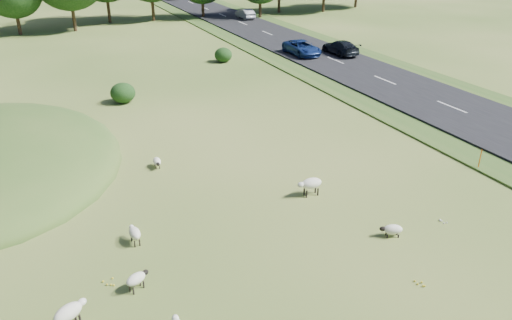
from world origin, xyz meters
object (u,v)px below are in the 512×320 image
at_px(car_1, 245,14).
at_px(car_3, 340,47).
at_px(sheep_0, 157,162).
at_px(sheep_3, 135,233).
at_px(sheep_1, 311,184).
at_px(sheep_5, 392,229).
at_px(car_2, 302,48).
at_px(sheep_2, 69,312).
at_px(sheep_4, 137,279).
at_px(marker_post, 480,159).

distance_m(car_1, car_3, 25.41).
relative_size(sheep_0, sheep_3, 0.96).
relative_size(sheep_1, sheep_5, 1.26).
xyz_separation_m(car_1, car_3, (0.00, -25.41, 0.02)).
xyz_separation_m(car_2, car_3, (3.80, -1.52, 0.00)).
distance_m(sheep_0, car_2, 29.01).
xyz_separation_m(sheep_1, car_1, (18.26, 50.63, 0.29)).
bearing_deg(sheep_1, sheep_2, 24.13).
bearing_deg(car_2, sheep_5, -112.55).
xyz_separation_m(sheep_4, sheep_5, (11.03, -1.09, -0.13)).
bearing_deg(sheep_0, sheep_4, -12.92).
distance_m(sheep_2, sheep_5, 13.52).
bearing_deg(car_3, car_1, -90.00).
bearing_deg(sheep_4, car_3, 19.21).
height_order(marker_post, sheep_0, marker_post).
distance_m(sheep_4, car_1, 61.05).
relative_size(marker_post, sheep_5, 1.12).
bearing_deg(marker_post, sheep_2, -171.34).
xyz_separation_m(marker_post, sheep_4, (-19.89, -2.40, -0.09)).
relative_size(sheep_0, car_3, 0.20).
height_order(sheep_4, sheep_5, sheep_4).
relative_size(sheep_0, car_2, 0.19).
bearing_deg(sheep_2, car_1, 30.62).
distance_m(marker_post, car_2, 28.33).
bearing_deg(sheep_5, car_2, -89.07).
height_order(sheep_4, car_3, car_3).
relative_size(sheep_1, car_2, 0.26).
height_order(sheep_2, car_2, car_2).
bearing_deg(marker_post, sheep_0, 154.89).
xyz_separation_m(sheep_2, car_2, (26.60, 31.42, 0.33)).
height_order(sheep_1, sheep_5, sheep_1).
xyz_separation_m(sheep_4, car_3, (27.91, 28.89, 0.47)).
bearing_deg(sheep_1, car_3, -122.90).
relative_size(car_1, car_3, 0.86).
height_order(marker_post, sheep_2, marker_post).
bearing_deg(car_1, sheep_0, 60.91).
height_order(car_2, car_3, car_3).
relative_size(sheep_0, sheep_1, 0.75).
bearing_deg(car_2, sheep_2, -130.25).
xyz_separation_m(sheep_3, sheep_4, (-0.59, -3.11, -0.02)).
relative_size(sheep_2, sheep_5, 1.23).
xyz_separation_m(sheep_3, sheep_5, (10.44, -4.20, -0.15)).
height_order(marker_post, car_2, car_2).
height_order(sheep_1, car_3, car_3).
xyz_separation_m(sheep_4, car_1, (27.91, 54.30, 0.46)).
bearing_deg(sheep_0, sheep_1, 49.54).
bearing_deg(sheep_4, sheep_5, -32.42).
bearing_deg(car_3, sheep_5, 60.61).
bearing_deg(car_3, sheep_0, 37.33).
relative_size(sheep_3, car_3, 0.21).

